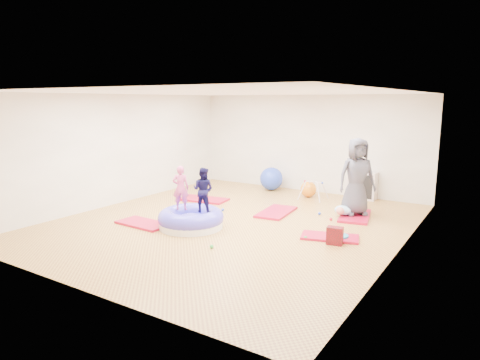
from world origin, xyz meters
The scene contains 19 objects.
room centered at (0.00, 0.00, 1.40)m, with size 7.01×8.01×2.81m.
gym_mat_front_left centered at (-1.53, -1.19, 0.02)m, with size 1.19×0.60×0.05m, color #AC172E.
gym_mat_mid_left centered at (-1.82, 1.34, 0.03)m, with size 1.28×0.64×0.05m, color #AC172E.
gym_mat_center_back centered at (0.44, 1.21, 0.03)m, with size 1.27×0.64×0.05m, color #AC172E.
gym_mat_right centered at (2.20, 0.10, 0.02)m, with size 1.09×0.55×0.05m, color #AC172E.
gym_mat_rear_right centered at (2.13, 1.88, 0.03)m, with size 1.28×0.64×0.05m, color #AC172E.
inflatable_cushion centered at (-0.53, -0.79, 0.17)m, with size 1.39×1.39×0.44m.
child_pink centered at (-0.79, -0.79, 0.87)m, with size 0.35×0.23×0.95m, color #D5477F.
child_navy centered at (-0.28, -0.68, 0.87)m, with size 0.46×0.35×0.94m, color black.
adult_caregiver centered at (2.11, 1.94, 0.93)m, with size 0.86×0.56×1.76m, color #3E3D49.
infant centered at (1.90, 1.66, 0.17)m, with size 0.39×0.39×0.23m.
ball_pit_balls centered at (0.69, 0.37, 0.04)m, with size 3.39×3.29×0.07m.
exercise_ball_blue centered at (-0.93, 3.50, 0.34)m, with size 0.68×0.68×0.68m, color blue.
exercise_ball_orange centered at (0.38, 3.23, 0.22)m, with size 0.44×0.44×0.44m, color orange.
infant_play_gym centered at (0.65, 2.95, 0.34)m, with size 0.67×0.63×0.51m.
cube_shelf centered at (1.70, 3.79, 0.37)m, with size 0.75×0.37×0.75m.
balance_disc centered at (2.37, 0.16, 0.04)m, with size 0.35×0.35×0.08m, color teal.
backpack centered at (2.41, -0.21, 0.17)m, with size 0.29×0.18×0.34m, color maroon.
yellow_toy centered at (-1.33, -0.96, 0.01)m, with size 0.19×0.19×0.03m, color yellow.
Camera 1 is at (5.00, -7.56, 2.64)m, focal length 32.00 mm.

